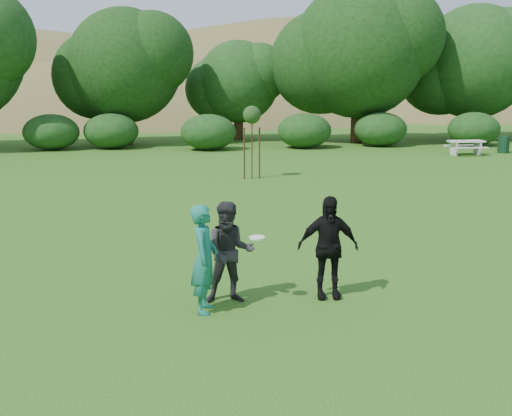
{
  "coord_description": "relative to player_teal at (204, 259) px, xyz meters",
  "views": [
    {
      "loc": [
        -1.99,
        -10.43,
        3.81
      ],
      "look_at": [
        0.0,
        3.0,
        1.1
      ],
      "focal_mm": 45.0,
      "sensor_mm": 36.0,
      "label": 1
    }
  ],
  "objects": [
    {
      "name": "player_black",
      "position": [
        2.21,
        0.4,
        0.01
      ],
      "size": [
        1.11,
        0.53,
        1.84
      ],
      "primitive_type": "imported",
      "rotation": [
        0.0,
        0.0,
        -0.07
      ],
      "color": "black",
      "rests_on": "ground"
    },
    {
      "name": "player_teal",
      "position": [
        0.0,
        0.0,
        0.0
      ],
      "size": [
        0.57,
        0.74,
        1.82
      ],
      "primitive_type": "imported",
      "rotation": [
        0.0,
        0.0,
        1.36
      ],
      "color": "#186F5E",
      "rests_on": "ground"
    },
    {
      "name": "ground",
      "position": [
        1.34,
        0.19,
        -0.91
      ],
      "size": [
        120.0,
        120.0,
        0.0
      ],
      "primitive_type": "plane",
      "color": "#19470C",
      "rests_on": "ground"
    },
    {
      "name": "tree_row",
      "position": [
        4.57,
        28.88,
        3.96
      ],
      "size": [
        53.92,
        10.38,
        9.62
      ],
      "color": "#3A2616",
      "rests_on": "ground"
    },
    {
      "name": "sapling",
      "position": [
        2.85,
        14.5,
        1.51
      ],
      "size": [
        0.7,
        0.7,
        2.85
      ],
      "color": "#3D2318",
      "rests_on": "ground"
    },
    {
      "name": "trash_can_near",
      "position": [
        17.38,
        21.55,
        -0.46
      ],
      "size": [
        0.6,
        0.6,
        0.9
      ],
      "primitive_type": "cylinder",
      "color": "#133520",
      "rests_on": "ground"
    },
    {
      "name": "player_grey",
      "position": [
        0.47,
        0.41,
        -0.02
      ],
      "size": [
        0.89,
        0.71,
        1.78
      ],
      "primitive_type": "imported",
      "rotation": [
        0.0,
        0.0,
        -0.04
      ],
      "color": "#272629",
      "rests_on": "ground"
    },
    {
      "name": "hillside",
      "position": [
        0.78,
        68.64,
        -12.88
      ],
      "size": [
        150.0,
        72.0,
        52.0
      ],
      "color": "olive",
      "rests_on": "ground"
    },
    {
      "name": "frisbee",
      "position": [
        0.91,
        0.19,
        0.28
      ],
      "size": [
        0.27,
        0.27,
        0.04
      ],
      "color": "white",
      "rests_on": "ground"
    },
    {
      "name": "picnic_table",
      "position": [
        14.92,
        20.87,
        -0.39
      ],
      "size": [
        1.8,
        1.48,
        0.76
      ],
      "color": "beige",
      "rests_on": "ground"
    }
  ]
}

